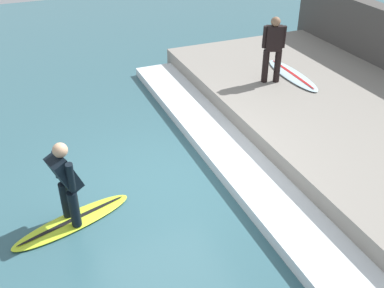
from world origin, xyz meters
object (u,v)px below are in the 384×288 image
Objects in this scene: surfer_riding at (65,180)px; surfboard_waiting_near at (292,75)px; surfer_waiting_near at (273,46)px; surfboard_riding at (73,221)px.

surfer_riding reaches higher than surfboard_waiting_near.
surfer_waiting_near is 1.05m from surfboard_waiting_near.
surfer_waiting_near is at bearing 26.65° from surfer_riding.
surfboard_waiting_near is (5.70, 2.60, 0.51)m from surfboard_riding.
surfer_waiting_near reaches higher than surfer_riding.
surfboard_waiting_near is at bearing 5.99° from surfer_waiting_near.
surfer_riding is 0.68× the size of surfboard_waiting_near.
surfer_waiting_near reaches higher than surfboard_waiting_near.
surfer_riding is 0.93× the size of surfer_waiting_near.
surfboard_waiting_near reaches higher than surfboard_riding.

